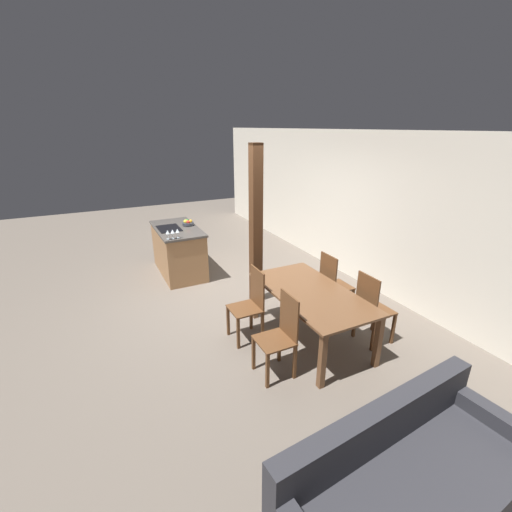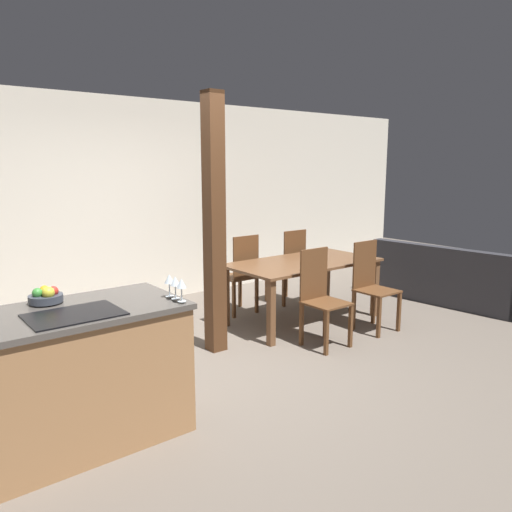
% 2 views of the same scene
% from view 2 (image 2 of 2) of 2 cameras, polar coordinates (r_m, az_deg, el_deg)
% --- Properties ---
extents(ground_plane, '(16.00, 16.00, 0.00)m').
position_cam_2_polar(ground_plane, '(4.77, -4.27, -12.47)').
color(ground_plane, '#665B51').
extents(wall_back, '(11.20, 0.08, 2.70)m').
position_cam_2_polar(wall_back, '(6.64, -16.68, 5.65)').
color(wall_back, silver).
rests_on(wall_back, ground_plane).
extents(kitchen_island, '(1.49, 0.77, 0.94)m').
position_cam_2_polar(kitchen_island, '(3.60, -20.34, -12.89)').
color(kitchen_island, '#9E7047').
rests_on(kitchen_island, ground_plane).
extents(fruit_bowl, '(0.22, 0.22, 0.11)m').
position_cam_2_polar(fruit_bowl, '(3.65, -22.88, -4.24)').
color(fruit_bowl, '#383D47').
rests_on(fruit_bowl, kitchen_island).
extents(wine_glass_near, '(0.07, 0.07, 0.16)m').
position_cam_2_polar(wine_glass_near, '(3.40, -8.52, -3.20)').
color(wine_glass_near, silver).
rests_on(wine_glass_near, kitchen_island).
extents(wine_glass_middle, '(0.07, 0.07, 0.16)m').
position_cam_2_polar(wine_glass_middle, '(3.47, -9.22, -2.94)').
color(wine_glass_middle, silver).
rests_on(wine_glass_middle, kitchen_island).
extents(wine_glass_far, '(0.07, 0.07, 0.16)m').
position_cam_2_polar(wine_glass_far, '(3.54, -9.89, -2.68)').
color(wine_glass_far, silver).
rests_on(wine_glass_far, kitchen_island).
extents(dining_table, '(1.80, 0.95, 0.73)m').
position_cam_2_polar(dining_table, '(5.92, 5.41, -1.47)').
color(dining_table, brown).
rests_on(dining_table, ground_plane).
extents(dining_chair_near_left, '(0.40, 0.40, 1.00)m').
position_cam_2_polar(dining_chair_near_left, '(5.19, 7.43, -4.56)').
color(dining_chair_near_left, brown).
rests_on(dining_chair_near_left, ground_plane).
extents(dining_chair_near_right, '(0.40, 0.40, 1.00)m').
position_cam_2_polar(dining_chair_near_right, '(5.79, 13.07, -3.18)').
color(dining_chair_near_right, brown).
rests_on(dining_chair_near_right, ground_plane).
extents(dining_chair_far_left, '(0.40, 0.40, 1.00)m').
position_cam_2_polar(dining_chair_far_left, '(6.21, -1.76, -1.98)').
color(dining_chair_far_left, brown).
rests_on(dining_chair_far_left, ground_plane).
extents(dining_chair_far_right, '(0.40, 0.40, 1.00)m').
position_cam_2_polar(dining_chair_far_right, '(6.72, 3.81, -1.05)').
color(dining_chair_far_right, brown).
rests_on(dining_chair_far_right, ground_plane).
extents(couch, '(1.01, 2.14, 0.79)m').
position_cam_2_polar(couch, '(7.34, 21.54, -2.81)').
color(couch, '#2D2D33').
rests_on(couch, ground_plane).
extents(timber_post, '(0.17, 0.17, 2.53)m').
position_cam_2_polar(timber_post, '(4.88, -4.80, 3.47)').
color(timber_post, '#4C2D19').
rests_on(timber_post, ground_plane).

